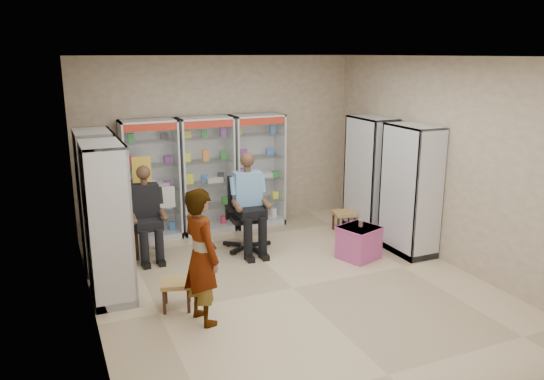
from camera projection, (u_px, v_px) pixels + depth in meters
name	position (u px, v px, depth m)	size (l,w,h in m)	color
floor	(293.00, 288.00, 7.07)	(6.00, 6.00, 0.00)	#C5AF89
room_shell	(294.00, 142.00, 6.57)	(5.02, 6.02, 3.01)	#C1AD8F
cabinet_back_left	(151.00, 180.00, 8.74)	(0.90, 0.50, 2.00)	#ACAEB3
cabinet_back_mid	(206.00, 175.00, 9.11)	(0.90, 0.50, 2.00)	silver
cabinet_back_right	(258.00, 170.00, 9.47)	(0.90, 0.50, 2.00)	#ACAFB3
cabinet_right_far	(370.00, 175.00, 9.10)	(0.50, 0.90, 2.00)	#B7B9BF
cabinet_right_near	(410.00, 190.00, 8.12)	(0.50, 0.90, 2.00)	silver
cabinet_left_far	(98.00, 200.00, 7.56)	(0.50, 0.90, 2.00)	#AEB0B6
cabinet_left_near	(108.00, 222.00, 6.58)	(0.50, 0.90, 2.00)	#9D9FA3
wooden_chair	(146.00, 226.00, 8.13)	(0.42, 0.42, 0.94)	#311C13
seated_customer	(146.00, 214.00, 8.03)	(0.44, 0.60, 1.34)	black
office_chair	(246.00, 214.00, 8.36)	(0.63, 0.63, 1.16)	black
seated_shopkeeper	(247.00, 205.00, 8.28)	(0.48, 0.67, 1.47)	#79ABEF
pink_trunk	(359.00, 243.00, 8.03)	(0.52, 0.50, 0.50)	#B64986
tea_glass	(361.00, 223.00, 7.98)	(0.07, 0.07, 0.10)	#5F1308
woven_stool_a	(344.00, 222.00, 9.25)	(0.36, 0.36, 0.36)	#A27544
woven_stool_b	(177.00, 294.00, 6.47)	(0.36, 0.36, 0.36)	#A36E44
standing_man	(201.00, 256.00, 6.01)	(0.58, 0.38, 1.60)	#9A9A9D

